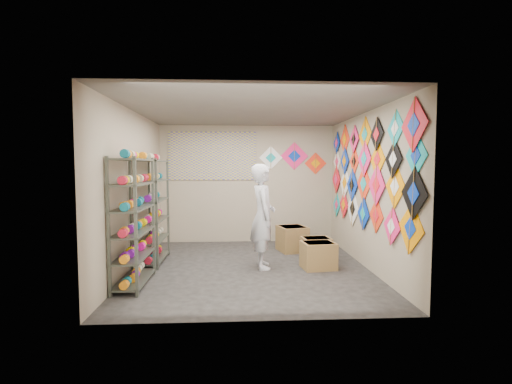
{
  "coord_description": "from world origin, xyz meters",
  "views": [
    {
      "loc": [
        -0.26,
        -6.36,
        1.77
      ],
      "look_at": [
        0.1,
        0.3,
        1.3
      ],
      "focal_mm": 26.0,
      "sensor_mm": 36.0,
      "label": 1
    }
  ],
  "objects": [
    {
      "name": "carton_b",
      "position": [
        1.24,
        0.44,
        0.21
      ],
      "size": [
        0.55,
        0.47,
        0.43
      ],
      "primitive_type": "cube",
      "rotation": [
        0.0,
        0.0,
        0.08
      ],
      "color": "brown",
      "rests_on": "ground"
    },
    {
      "name": "shelf_rack_back",
      "position": [
        -1.78,
        0.45,
        0.95
      ],
      "size": [
        0.4,
        1.1,
        1.9
      ],
      "primitive_type": "cube",
      "color": "#4C5147",
      "rests_on": "ground"
    },
    {
      "name": "ground",
      "position": [
        0.0,
        0.0,
        0.0
      ],
      "size": [
        4.5,
        4.5,
        0.0
      ],
      "primitive_type": "plane",
      "color": "black"
    },
    {
      "name": "shelf_rack_front",
      "position": [
        -1.78,
        -0.85,
        0.95
      ],
      "size": [
        0.4,
        1.1,
        1.9
      ],
      "primitive_type": "cube",
      "color": "#4C5147",
      "rests_on": "ground"
    },
    {
      "name": "room_walls",
      "position": [
        0.0,
        0.0,
        1.64
      ],
      "size": [
        4.5,
        4.5,
        4.5
      ],
      "color": "tan",
      "rests_on": "ground"
    },
    {
      "name": "shopkeeper",
      "position": [
        0.2,
        -0.01,
        0.9
      ],
      "size": [
        0.71,
        0.51,
        1.8
      ],
      "primitive_type": "imported",
      "rotation": [
        0.0,
        0.0,
        1.63
      ],
      "color": "silver",
      "rests_on": "ground"
    },
    {
      "name": "carton_c",
      "position": [
        0.91,
        1.22,
        0.26
      ],
      "size": [
        0.66,
        0.7,
        0.52
      ],
      "primitive_type": "cube",
      "rotation": [
        0.0,
        0.0,
        0.23
      ],
      "color": "brown",
      "rests_on": "ground"
    },
    {
      "name": "poster",
      "position": [
        -0.8,
        2.23,
        2.0
      ],
      "size": [
        2.0,
        0.01,
        1.1
      ],
      "primitive_type": "cube",
      "color": "#5949A0",
      "rests_on": "room_walls"
    },
    {
      "name": "carton_a",
      "position": [
        1.15,
        -0.13,
        0.23
      ],
      "size": [
        0.6,
        0.52,
        0.46
      ],
      "primitive_type": "cube",
      "rotation": [
        0.0,
        0.0,
        0.12
      ],
      "color": "brown",
      "rests_on": "ground"
    },
    {
      "name": "back_wall_kites",
      "position": [
        1.07,
        2.24,
        1.94
      ],
      "size": [
        1.58,
        0.02,
        0.75
      ],
      "color": "white",
      "rests_on": "room_walls"
    },
    {
      "name": "kite_wall_display",
      "position": [
        1.98,
        -0.08,
        1.62
      ],
      "size": [
        0.06,
        4.27,
        2.03
      ],
      "color": "#FB9100",
      "rests_on": "room_walls"
    },
    {
      "name": "string_spools",
      "position": [
        -1.78,
        -0.2,
        1.05
      ],
      "size": [
        0.12,
        2.36,
        0.12
      ],
      "color": "#FF0F98",
      "rests_on": "ground"
    }
  ]
}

